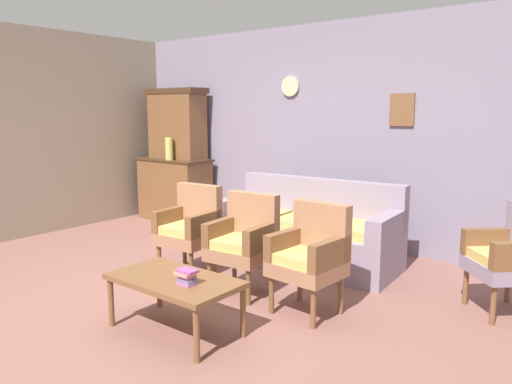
{
  "coord_description": "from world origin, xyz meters",
  "views": [
    {
      "loc": [
        3.05,
        -2.8,
        1.65
      ],
      "look_at": [
        0.09,
        0.98,
        0.85
      ],
      "focal_mm": 34.71,
      "sensor_mm": 36.0,
      "label": 1
    }
  ],
  "objects_px": {
    "armchair_by_doorway": "(244,239)",
    "wingback_chair_by_fireplace": "(510,254)",
    "book_stack_on_table": "(187,276)",
    "vase_on_cabinet": "(169,149)",
    "armchair_near_couch_end": "(310,253)",
    "coffee_table": "(175,283)",
    "floral_couch": "(308,234)",
    "armchair_near_cabinet": "(190,225)",
    "side_cabinet": "(175,189)"
  },
  "relations": [
    {
      "from": "wingback_chair_by_fireplace",
      "to": "book_stack_on_table",
      "type": "xyz_separation_m",
      "value": [
        -1.72,
        -1.94,
        -0.02
      ]
    },
    {
      "from": "wingback_chair_by_fireplace",
      "to": "coffee_table",
      "type": "relative_size",
      "value": 0.9
    },
    {
      "from": "wingback_chair_by_fireplace",
      "to": "armchair_near_cabinet",
      "type": "bearing_deg",
      "value": -162.22
    },
    {
      "from": "armchair_near_cabinet",
      "to": "armchair_by_doorway",
      "type": "xyz_separation_m",
      "value": [
        0.76,
        -0.07,
        0.0
      ]
    },
    {
      "from": "side_cabinet",
      "to": "floral_couch",
      "type": "distance_m",
      "value": 2.83
    },
    {
      "from": "side_cabinet",
      "to": "book_stack_on_table",
      "type": "xyz_separation_m",
      "value": [
        3.04,
        -2.69,
        0.01
      ]
    },
    {
      "from": "vase_on_cabinet",
      "to": "armchair_near_couch_end",
      "type": "bearing_deg",
      "value": -24.56
    },
    {
      "from": "vase_on_cabinet",
      "to": "armchair_near_couch_end",
      "type": "relative_size",
      "value": 0.36
    },
    {
      "from": "armchair_by_doorway",
      "to": "armchair_near_couch_end",
      "type": "height_order",
      "value": "same"
    },
    {
      "from": "coffee_table",
      "to": "book_stack_on_table",
      "type": "height_order",
      "value": "book_stack_on_table"
    },
    {
      "from": "armchair_by_doorway",
      "to": "book_stack_on_table",
      "type": "height_order",
      "value": "armchair_by_doorway"
    },
    {
      "from": "wingback_chair_by_fireplace",
      "to": "coffee_table",
      "type": "xyz_separation_m",
      "value": [
        -1.88,
        -1.91,
        -0.12
      ]
    },
    {
      "from": "armchair_near_cabinet",
      "to": "book_stack_on_table",
      "type": "bearing_deg",
      "value": -45.43
    },
    {
      "from": "armchair_near_cabinet",
      "to": "wingback_chair_by_fireplace",
      "type": "distance_m",
      "value": 2.9
    },
    {
      "from": "floral_couch",
      "to": "armchair_near_couch_end",
      "type": "relative_size",
      "value": 2.21
    },
    {
      "from": "armchair_near_cabinet",
      "to": "coffee_table",
      "type": "relative_size",
      "value": 0.9
    },
    {
      "from": "book_stack_on_table",
      "to": "side_cabinet",
      "type": "bearing_deg",
      "value": 138.46
    },
    {
      "from": "wingback_chair_by_fireplace",
      "to": "coffee_table",
      "type": "height_order",
      "value": "wingback_chair_by_fireplace"
    },
    {
      "from": "side_cabinet",
      "to": "armchair_near_couch_end",
      "type": "height_order",
      "value": "side_cabinet"
    },
    {
      "from": "armchair_by_doorway",
      "to": "coffee_table",
      "type": "distance_m",
      "value": 0.97
    },
    {
      "from": "coffee_table",
      "to": "book_stack_on_table",
      "type": "xyz_separation_m",
      "value": [
        0.17,
        -0.04,
        0.1
      ]
    },
    {
      "from": "vase_on_cabinet",
      "to": "armchair_near_cabinet",
      "type": "xyz_separation_m",
      "value": [
        1.89,
        -1.45,
        -0.59
      ]
    },
    {
      "from": "side_cabinet",
      "to": "armchair_near_couch_end",
      "type": "distance_m",
      "value": 3.88
    },
    {
      "from": "armchair_near_couch_end",
      "to": "side_cabinet",
      "type": "bearing_deg",
      "value": 153.59
    },
    {
      "from": "armchair_near_cabinet",
      "to": "coffee_table",
      "type": "distance_m",
      "value": 1.35
    },
    {
      "from": "armchair_by_doorway",
      "to": "armchair_near_couch_end",
      "type": "distance_m",
      "value": 0.72
    },
    {
      "from": "armchair_by_doorway",
      "to": "wingback_chair_by_fireplace",
      "type": "xyz_separation_m",
      "value": [
        2.0,
        0.95,
        0.0
      ]
    },
    {
      "from": "armchair_by_doorway",
      "to": "coffee_table",
      "type": "bearing_deg",
      "value": -83.05
    },
    {
      "from": "vase_on_cabinet",
      "to": "armchair_near_cabinet",
      "type": "distance_m",
      "value": 2.46
    },
    {
      "from": "side_cabinet",
      "to": "wingback_chair_by_fireplace",
      "type": "distance_m",
      "value": 4.81
    },
    {
      "from": "wingback_chair_by_fireplace",
      "to": "armchair_by_doorway",
      "type": "bearing_deg",
      "value": -154.47
    },
    {
      "from": "wingback_chair_by_fireplace",
      "to": "book_stack_on_table",
      "type": "relative_size",
      "value": 5.8
    },
    {
      "from": "side_cabinet",
      "to": "floral_couch",
      "type": "xyz_separation_m",
      "value": [
        2.76,
        -0.62,
        -0.14
      ]
    },
    {
      "from": "armchair_near_cabinet",
      "to": "coffee_table",
      "type": "height_order",
      "value": "armchair_near_cabinet"
    },
    {
      "from": "wingback_chair_by_fireplace",
      "to": "book_stack_on_table",
      "type": "bearing_deg",
      "value": -131.45
    },
    {
      "from": "armchair_near_couch_end",
      "to": "wingback_chair_by_fireplace",
      "type": "xyz_separation_m",
      "value": [
        1.28,
        0.97,
        0.0
      ]
    },
    {
      "from": "side_cabinet",
      "to": "armchair_by_doorway",
      "type": "height_order",
      "value": "side_cabinet"
    },
    {
      "from": "armchair_near_couch_end",
      "to": "book_stack_on_table",
      "type": "xyz_separation_m",
      "value": [
        -0.43,
        -0.97,
        -0.02
      ]
    },
    {
      "from": "vase_on_cabinet",
      "to": "wingback_chair_by_fireplace",
      "type": "distance_m",
      "value": 4.72
    },
    {
      "from": "book_stack_on_table",
      "to": "armchair_near_couch_end",
      "type": "bearing_deg",
      "value": 65.91
    },
    {
      "from": "floral_couch",
      "to": "armchair_near_couch_end",
      "type": "distance_m",
      "value": 1.33
    },
    {
      "from": "side_cabinet",
      "to": "floral_couch",
      "type": "height_order",
      "value": "side_cabinet"
    },
    {
      "from": "armchair_near_cabinet",
      "to": "armchair_near_couch_end",
      "type": "xyz_separation_m",
      "value": [
        1.48,
        -0.09,
        0.0
      ]
    },
    {
      "from": "armchair_near_couch_end",
      "to": "vase_on_cabinet",
      "type": "bearing_deg",
      "value": 155.44
    },
    {
      "from": "armchair_by_doorway",
      "to": "coffee_table",
      "type": "xyz_separation_m",
      "value": [
        0.12,
        -0.95,
        -0.12
      ]
    },
    {
      "from": "vase_on_cabinet",
      "to": "floral_couch",
      "type": "distance_m",
      "value": 2.8
    },
    {
      "from": "side_cabinet",
      "to": "wingback_chair_by_fireplace",
      "type": "bearing_deg",
      "value": -8.96
    },
    {
      "from": "vase_on_cabinet",
      "to": "coffee_table",
      "type": "xyz_separation_m",
      "value": [
        2.77,
        -2.47,
        -0.72
      ]
    },
    {
      "from": "armchair_by_doorway",
      "to": "side_cabinet",
      "type": "bearing_deg",
      "value": 148.25
    },
    {
      "from": "floral_couch",
      "to": "wingback_chair_by_fireplace",
      "type": "bearing_deg",
      "value": -3.75
    }
  ]
}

